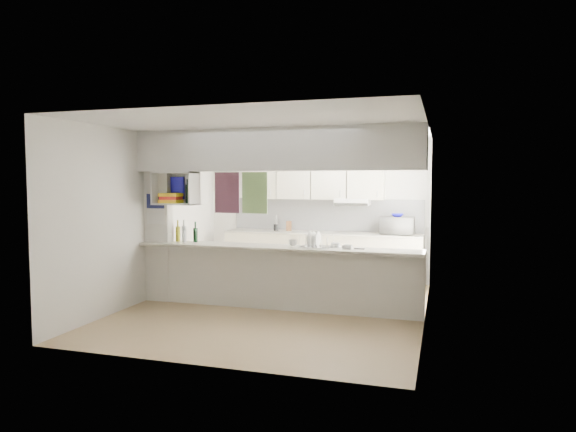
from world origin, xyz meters
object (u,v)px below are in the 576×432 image
at_px(dish_rack, 316,241).
at_px(wine_bottles, 181,234).
at_px(microwave, 398,226).
at_px(bowl, 397,215).

xyz_separation_m(dish_rack, wine_bottles, (-2.14, 0.01, 0.03)).
relative_size(dish_rack, wine_bottles, 0.89).
bearing_deg(microwave, dish_rack, 70.87).
relative_size(microwave, dish_rack, 1.22).
distance_m(microwave, dish_rack, 2.31).
height_order(microwave, dish_rack, microwave).
bearing_deg(wine_bottles, bowl, 33.57).
bearing_deg(bowl, wine_bottles, -146.43).
relative_size(bowl, wine_bottles, 0.43).
relative_size(microwave, bowl, 2.54).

